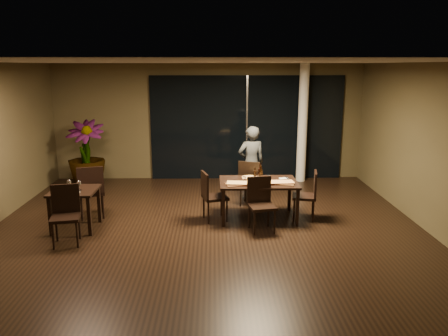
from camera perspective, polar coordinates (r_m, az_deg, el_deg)
ground at (r=7.92m, az=-2.28°, el=-8.55°), size 8.00×8.00×0.00m
wall_back at (r=11.50m, az=-2.04°, el=6.04°), size 8.00×0.10×3.00m
wall_front at (r=3.61m, az=-3.47°, el=-10.30°), size 8.00×0.10×3.00m
wall_right at (r=8.46m, az=26.25°, el=2.06°), size 0.10×8.00×3.00m
ceiling at (r=7.36m, az=-2.50°, el=13.85°), size 8.00×8.00×0.04m
window_panel at (r=11.46m, az=2.98°, el=5.25°), size 5.00×0.06×2.70m
column at (r=11.33m, az=10.23°, el=5.73°), size 0.24×0.24×3.00m
main_table at (r=8.51m, az=4.52°, el=-2.24°), size 1.50×1.00×0.75m
side_table at (r=8.39m, az=-18.93°, el=-3.53°), size 0.80×0.80×0.75m
chair_main_far at (r=9.28m, az=3.47°, el=-1.67°), size 0.59×0.59×1.00m
chair_main_near at (r=7.98m, az=4.80°, el=-4.29°), size 0.53×0.53×0.97m
chair_main_left at (r=8.41m, az=-1.74°, el=-3.37°), size 0.55×0.55×0.96m
chair_main_right at (r=8.63m, az=11.00°, el=-3.19°), size 0.52×0.52×0.96m
chair_side_far at (r=8.90m, az=-16.98°, el=-2.66°), size 0.61×0.61×1.06m
chair_side_near at (r=7.83m, az=-19.98°, el=-5.33°), size 0.54×0.54×0.99m
diner at (r=9.72m, az=3.57°, el=0.66°), size 0.63×0.49×1.65m
potted_plant at (r=11.24m, az=-17.57°, el=1.75°), size 0.97×0.97×1.64m
pizza_board_left at (r=8.25m, az=2.29°, el=-2.11°), size 0.65×0.42×0.01m
pizza_board_right at (r=8.38m, az=7.21°, el=-1.97°), size 0.64×0.43×0.01m
oblong_pizza_left at (r=8.24m, az=2.29°, el=-2.00°), size 0.55×0.29×0.02m
oblong_pizza_right at (r=8.37m, az=7.21°, el=-1.86°), size 0.54×0.27×0.02m
round_pizza at (r=8.73m, az=3.45°, el=-1.27°), size 0.33×0.33×0.01m
bottle_a at (r=8.51m, az=4.06°, el=-0.77°), size 0.06×0.06×0.27m
bottle_b at (r=8.52m, az=4.84°, el=-0.68°), size 0.07×0.07×0.30m
bottle_c at (r=8.54m, az=4.73°, el=-0.55°), size 0.07×0.07×0.32m
tumbler_left at (r=8.51m, az=2.64°, el=-1.40°), size 0.07×0.07×0.08m
tumbler_right at (r=8.66m, az=5.83°, el=-1.20°), size 0.07×0.07×0.08m
napkin_near at (r=8.50m, az=8.05°, el=-1.77°), size 0.20×0.15×0.01m
napkin_far at (r=8.73m, az=7.83°, el=-1.37°), size 0.20×0.14×0.01m
wine_glass_a at (r=8.40m, az=-19.56°, el=-2.07°), size 0.07×0.07×0.17m
wine_glass_b at (r=8.27m, az=-18.38°, el=-2.20°), size 0.08×0.08×0.17m
side_napkin at (r=8.14m, az=-19.01°, el=-3.06°), size 0.20×0.15×0.01m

